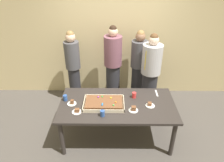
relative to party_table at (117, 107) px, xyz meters
name	(u,v)px	position (x,y,z in m)	size (l,w,h in m)	color
ground_plane	(117,136)	(0.00, 0.00, -0.65)	(12.00, 12.00, 0.00)	#4C4742
interior_back_panel	(117,30)	(0.00, 1.60, 0.85)	(8.00, 0.12, 3.00)	#CCB784
party_table	(117,107)	(0.00, 0.00, 0.00)	(1.92, 0.98, 0.72)	#2D2826
sheet_cake	(104,103)	(-0.22, -0.03, 0.11)	(0.66, 0.43, 0.10)	beige
plated_slice_near_left	(150,105)	(0.53, -0.05, 0.09)	(0.15, 0.15, 0.06)	white
plated_slice_near_right	(134,109)	(0.26, -0.18, 0.10)	(0.15, 0.15, 0.08)	white
plated_slice_far_left	(77,111)	(-0.63, -0.23, 0.10)	(0.15, 0.15, 0.06)	white
plated_slice_far_right	(72,103)	(-0.75, -0.01, 0.10)	(0.15, 0.15, 0.08)	white
drink_cup_nearest	(134,95)	(0.29, 0.19, 0.12)	(0.07, 0.07, 0.10)	red
drink_cup_middle	(102,113)	(-0.23, -0.31, 0.12)	(0.07, 0.07, 0.10)	#2D5199
drink_cup_far_end	(65,98)	(-0.88, 0.09, 0.12)	(0.07, 0.07, 0.10)	#2D5199
cake_server_utensil	(157,93)	(0.71, 0.32, 0.08)	(0.03, 0.20, 0.01)	silver
person_serving_front	(73,67)	(-0.92, 1.15, 0.19)	(0.31, 0.31, 1.61)	#28282D
person_green_shirt_behind	(150,74)	(0.66, 0.83, 0.20)	(0.38, 0.38, 1.67)	#28282D
person_striped_tie_right	(113,66)	(-0.08, 1.11, 0.24)	(0.36, 0.36, 1.73)	#28282D
person_far_right_suit	(138,66)	(0.47, 1.22, 0.18)	(0.34, 0.34, 1.61)	#28282D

